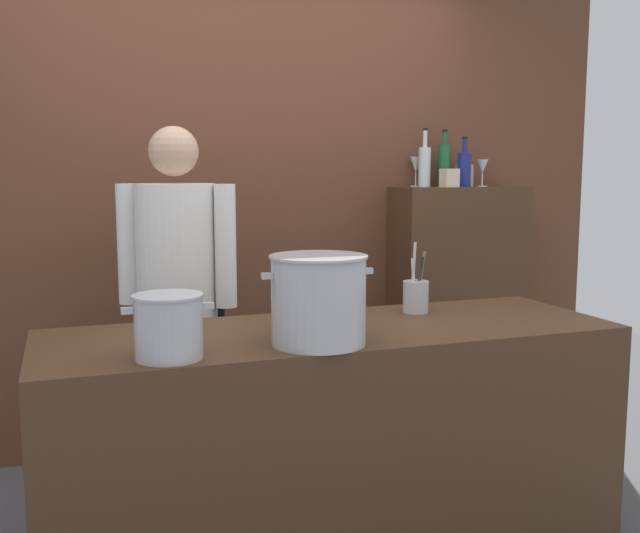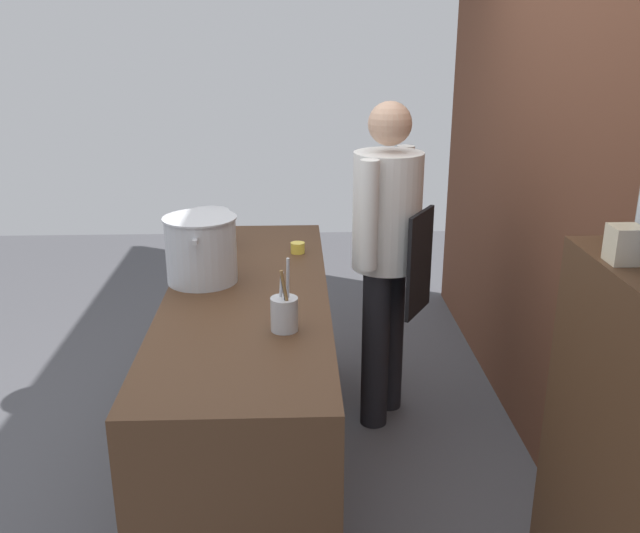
{
  "view_description": "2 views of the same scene",
  "coord_description": "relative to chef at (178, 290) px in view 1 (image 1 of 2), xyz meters",
  "views": [
    {
      "loc": [
        -0.92,
        -2.41,
        1.47
      ],
      "look_at": [
        0.05,
        0.28,
        1.09
      ],
      "focal_mm": 40.39,
      "sensor_mm": 36.0,
      "label": 1
    },
    {
      "loc": [
        2.85,
        0.21,
        1.99
      ],
      "look_at": [
        0.1,
        0.31,
        1.04
      ],
      "focal_mm": 39.26,
      "sensor_mm": 36.0,
      "label": 2
    }
  ],
  "objects": [
    {
      "name": "chef",
      "position": [
        0.0,
        0.0,
        0.0
      ],
      "size": [
        0.47,
        0.41,
        1.66
      ],
      "rotation": [
        0.0,
        0.0,
        2.61
      ],
      "color": "black",
      "rests_on": "ground_plane"
    },
    {
      "name": "stockpot_large",
      "position": [
        0.33,
        -0.88,
        0.08
      ],
      "size": [
        0.39,
        0.33,
        0.3
      ],
      "color": "#B7BABF",
      "rests_on": "prep_counter"
    },
    {
      "name": "spice_tin_cream",
      "position": [
        1.56,
        0.42,
        0.47
      ],
      "size": [
        0.08,
        0.08,
        0.1
      ],
      "primitive_type": "cube",
      "color": "beige",
      "rests_on": "bar_cabinet"
    },
    {
      "name": "prep_counter",
      "position": [
        0.46,
        -0.67,
        -0.51
      ],
      "size": [
        2.1,
        0.7,
        0.9
      ],
      "primitive_type": "cube",
      "color": "#472D1C",
      "rests_on": "ground_plane"
    },
    {
      "name": "spice_tin_silver",
      "position": [
        1.75,
        0.58,
        0.48
      ],
      "size": [
        0.08,
        0.08,
        0.13
      ],
      "primitive_type": "cube",
      "color": "#B2B2B7",
      "rests_on": "bar_cabinet"
    },
    {
      "name": "wine_glass_wide",
      "position": [
        1.82,
        0.5,
        0.53
      ],
      "size": [
        0.07,
        0.07,
        0.15
      ],
      "color": "silver",
      "rests_on": "bar_cabinet"
    },
    {
      "name": "butter_jar",
      "position": [
        -0.07,
        -0.44,
        -0.04
      ],
      "size": [
        0.07,
        0.07,
        0.05
      ],
      "primitive_type": "cylinder",
      "color": "yellow",
      "rests_on": "prep_counter"
    },
    {
      "name": "wine_bottle_cobalt",
      "position": [
        1.7,
        0.5,
        0.52
      ],
      "size": [
        0.07,
        0.07,
        0.28
      ],
      "color": "navy",
      "rests_on": "bar_cabinet"
    },
    {
      "name": "brick_back_panel",
      "position": [
        0.46,
        0.73,
        0.54
      ],
      "size": [
        4.4,
        0.1,
        3.0
      ],
      "primitive_type": "cube",
      "color": "brown",
      "rests_on": "ground_plane"
    },
    {
      "name": "bar_cabinet",
      "position": [
        1.68,
        0.52,
        -0.27
      ],
      "size": [
        0.76,
        0.32,
        1.38
      ],
      "primitive_type": "cube",
      "color": "#472D1C",
      "rests_on": "ground_plane"
    },
    {
      "name": "wine_bottle_green",
      "position": [
        1.59,
        0.54,
        0.54
      ],
      "size": [
        0.08,
        0.08,
        0.32
      ],
      "color": "#1E592D",
      "rests_on": "bar_cabinet"
    },
    {
      "name": "wine_bottle_clear",
      "position": [
        1.46,
        0.53,
        0.54
      ],
      "size": [
        0.07,
        0.07,
        0.32
      ],
      "color": "silver",
      "rests_on": "bar_cabinet"
    },
    {
      "name": "utensil_crock",
      "position": [
        0.89,
        -0.5,
        0.01
      ],
      "size": [
        0.1,
        0.1,
        0.29
      ],
      "color": "#B7BABF",
      "rests_on": "prep_counter"
    },
    {
      "name": "wine_glass_short",
      "position": [
        1.46,
        0.62,
        0.54
      ],
      "size": [
        0.07,
        0.07,
        0.17
      ],
      "color": "silver",
      "rests_on": "bar_cabinet"
    },
    {
      "name": "stockpot_small",
      "position": [
        -0.16,
        -0.9,
        0.04
      ],
      "size": [
        0.28,
        0.22,
        0.2
      ],
      "color": "#B7BABF",
      "rests_on": "prep_counter"
    }
  ]
}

